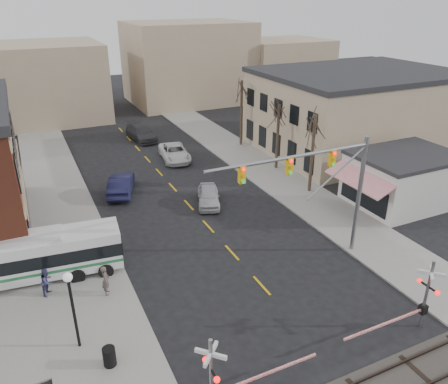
# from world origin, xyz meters

# --- Properties ---
(ground) EXTENTS (160.00, 160.00, 0.00)m
(ground) POSITION_xyz_m (0.00, 0.00, 0.00)
(ground) COLOR black
(ground) RESTS_ON ground
(sidewalk_west) EXTENTS (5.00, 60.00, 0.12)m
(sidewalk_west) POSITION_xyz_m (-9.50, 20.00, 0.06)
(sidewalk_west) COLOR gray
(sidewalk_west) RESTS_ON ground
(sidewalk_east) EXTENTS (5.00, 60.00, 0.12)m
(sidewalk_east) POSITION_xyz_m (9.50, 20.00, 0.06)
(sidewalk_east) COLOR gray
(sidewalk_east) RESTS_ON ground
(tan_building) EXTENTS (20.30, 15.30, 8.50)m
(tan_building) POSITION_xyz_m (22.00, 20.00, 4.26)
(tan_building) COLOR tan
(tan_building) RESTS_ON ground
(awning_shop) EXTENTS (9.74, 6.20, 4.30)m
(awning_shop) POSITION_xyz_m (15.97, 7.00, 2.16)
(awning_shop) COLOR beige
(awning_shop) RESTS_ON ground
(tree_east_a) EXTENTS (0.28, 0.28, 6.75)m
(tree_east_a) POSITION_xyz_m (10.50, 12.00, 3.50)
(tree_east_a) COLOR #382B21
(tree_east_a) RESTS_ON sidewalk_east
(tree_east_b) EXTENTS (0.28, 0.28, 6.30)m
(tree_east_b) POSITION_xyz_m (10.80, 18.00, 3.27)
(tree_east_b) COLOR #382B21
(tree_east_b) RESTS_ON sidewalk_east
(tree_east_c) EXTENTS (0.28, 0.28, 7.20)m
(tree_east_c) POSITION_xyz_m (11.00, 26.00, 3.72)
(tree_east_c) COLOR #382B21
(tree_east_c) RESTS_ON sidewalk_east
(transit_bus) EXTENTS (11.22, 3.55, 2.84)m
(transit_bus) POSITION_xyz_m (-12.42, 8.45, 1.62)
(transit_bus) COLOR silver
(transit_bus) RESTS_ON ground
(traffic_signal_mast) EXTENTS (10.85, 0.30, 8.00)m
(traffic_signal_mast) POSITION_xyz_m (4.56, 2.88, 5.78)
(traffic_signal_mast) COLOR gray
(traffic_signal_mast) RESTS_ON ground
(rr_crossing_west) EXTENTS (5.60, 1.36, 4.00)m
(rr_crossing_west) POSITION_xyz_m (-5.79, -4.71, 1.97)
(rr_crossing_west) COLOR gray
(rr_crossing_west) RESTS_ON ground
(rr_crossing_east) EXTENTS (5.60, 1.36, 4.00)m
(rr_crossing_east) POSITION_xyz_m (5.30, -4.53, 1.97)
(rr_crossing_east) COLOR gray
(rr_crossing_east) RESTS_ON ground
(street_lamp) EXTENTS (0.44, 0.44, 4.25)m
(street_lamp) POSITION_xyz_m (-10.55, 1.49, 3.17)
(street_lamp) COLOR black
(street_lamp) RESTS_ON sidewalk_west
(trash_bin) EXTENTS (0.60, 0.60, 0.96)m
(trash_bin) POSITION_xyz_m (-9.45, -0.35, 0.60)
(trash_bin) COLOR black
(trash_bin) RESTS_ON sidewalk_west
(car_a) EXTENTS (3.14, 4.64, 1.47)m
(car_a) POSITION_xyz_m (1.55, 13.51, 0.73)
(car_a) COLOR #B1B2B6
(car_a) RESTS_ON ground
(car_b) EXTENTS (3.44, 5.49, 1.71)m
(car_b) POSITION_xyz_m (-4.41, 18.71, 0.85)
(car_b) COLOR #161738
(car_b) RESTS_ON ground
(car_c) EXTENTS (3.27, 5.89, 1.56)m
(car_c) POSITION_xyz_m (2.58, 24.72, 0.78)
(car_c) COLOR silver
(car_c) RESTS_ON ground
(car_d) EXTENTS (2.91, 5.90, 1.65)m
(car_d) POSITION_xyz_m (1.30, 32.92, 0.83)
(car_d) COLOR #3B3B3F
(car_d) RESTS_ON ground
(pedestrian_near) EXTENTS (0.57, 0.75, 1.84)m
(pedestrian_near) POSITION_xyz_m (-8.48, 5.03, 1.04)
(pedestrian_near) COLOR #514641
(pedestrian_near) RESTS_ON sidewalk_west
(pedestrian_far) EXTENTS (0.98, 1.03, 1.68)m
(pedestrian_far) POSITION_xyz_m (-11.50, 6.45, 0.96)
(pedestrian_far) COLOR #393761
(pedestrian_far) RESTS_ON sidewalk_west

